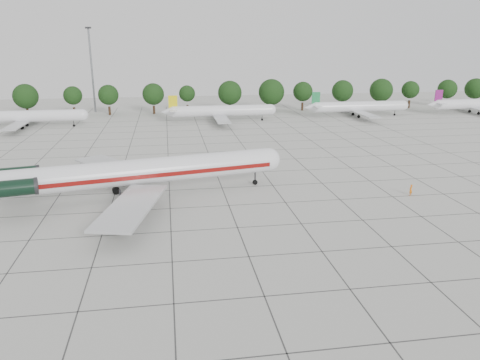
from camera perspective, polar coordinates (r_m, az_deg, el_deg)
The scene contains 10 objects.
ground at distance 64.37m, azimuth -1.37°, elevation -3.12°, with size 260.00×260.00×0.00m, color #BABAB2.
apron_joints at distance 78.54m, azimuth -2.82°, elevation 0.57°, with size 170.00×170.00×0.02m, color #383838.
main_airliner at distance 67.66m, azimuth -14.24°, elevation 0.81°, with size 46.64×36.28×11.04m.
ground_crew at distance 72.64m, azimuth 20.09°, elevation -1.15°, with size 0.60×0.39×1.65m, color orange.
bg_airliner_b at distance 132.62m, azimuth -24.57°, elevation 7.05°, with size 28.24×27.20×7.40m.
bg_airliner_c at distance 130.31m, azimuth -2.25°, elevation 8.40°, with size 28.24×27.20×7.40m.
bg_airliner_d at distance 143.12m, azimuth 14.30°, elevation 8.65°, with size 28.24×27.20×7.40m.
bg_airliner_e at distance 161.82m, azimuth 26.99°, elevation 8.25°, with size 28.24×27.20×7.40m.
tree_line at distance 145.94m, azimuth -10.53°, elevation 10.25°, with size 249.86×8.44×10.22m.
floodlight_mast at distance 153.81m, azimuth -17.66°, elevation 13.19°, with size 1.60×1.60×25.45m.
Camera 1 is at (-7.85, -60.01, 21.94)m, focal length 35.00 mm.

